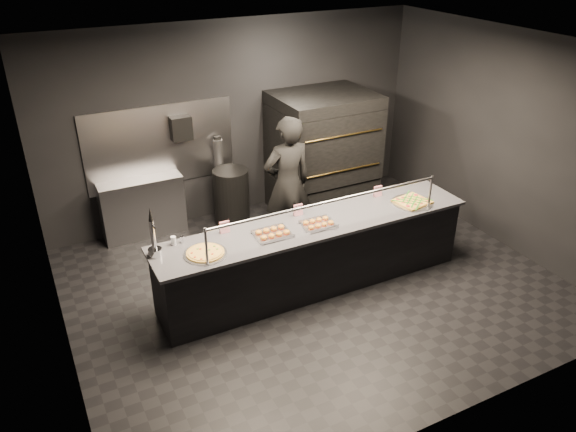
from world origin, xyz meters
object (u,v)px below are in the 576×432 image
(towel_dispenser, at_px, (181,128))
(trash_bin, at_px, (232,198))
(service_counter, at_px, (315,255))
(fire_extinguisher, at_px, (218,153))
(pizza_oven, at_px, (322,153))
(prep_shelf, at_px, (143,208))
(square_pizza, at_px, (412,202))
(beer_tap, at_px, (154,242))
(slider_tray_a, at_px, (273,233))
(slider_tray_b, at_px, (318,224))
(worker, at_px, (287,184))
(round_pizza, at_px, (205,253))

(towel_dispenser, relative_size, trash_bin, 0.39)
(service_counter, relative_size, fire_extinguisher, 8.12)
(service_counter, relative_size, trash_bin, 4.56)
(pizza_oven, relative_size, towel_dispenser, 5.46)
(prep_shelf, relative_size, square_pizza, 2.25)
(trash_bin, bearing_deg, beer_tap, -130.74)
(prep_shelf, distance_m, fire_extinguisher, 1.39)
(service_counter, height_order, slider_tray_a, service_counter)
(fire_extinguisher, bearing_deg, square_pizza, -54.97)
(pizza_oven, bearing_deg, square_pizza, -84.28)
(towel_dispenser, bearing_deg, fire_extinguisher, 1.04)
(slider_tray_b, height_order, worker, worker)
(prep_shelf, relative_size, fire_extinguisher, 2.38)
(round_pizza, relative_size, slider_tray_b, 1.09)
(beer_tap, bearing_deg, towel_dispenser, 65.00)
(beer_tap, height_order, slider_tray_a, beer_tap)
(slider_tray_b, bearing_deg, square_pizza, -0.96)
(beer_tap, height_order, square_pizza, beer_tap)
(service_counter, bearing_deg, pizza_oven, 57.73)
(pizza_oven, height_order, slider_tray_a, pizza_oven)
(slider_tray_b, bearing_deg, worker, 82.05)
(beer_tap, distance_m, square_pizza, 3.36)
(slider_tray_a, bearing_deg, service_counter, 3.69)
(fire_extinguisher, distance_m, beer_tap, 2.77)
(service_counter, xyz_separation_m, worker, (0.16, 1.08, 0.51))
(slider_tray_a, height_order, square_pizza, slider_tray_a)
(beer_tap, height_order, trash_bin, beer_tap)
(service_counter, relative_size, prep_shelf, 3.42)
(fire_extinguisher, height_order, slider_tray_a, fire_extinguisher)
(pizza_oven, bearing_deg, round_pizza, -143.18)
(slider_tray_a, xyz_separation_m, square_pizza, (2.00, -0.06, -0.01))
(pizza_oven, bearing_deg, worker, -141.62)
(towel_dispenser, bearing_deg, beer_tap, -115.00)
(fire_extinguisher, distance_m, slider_tray_b, 2.50)
(service_counter, distance_m, beer_tap, 2.05)
(towel_dispenser, xyz_separation_m, slider_tray_a, (0.30, -2.43, -0.60))
(slider_tray_a, xyz_separation_m, trash_bin, (0.30, 2.09, -0.50))
(prep_shelf, bearing_deg, square_pizza, -38.85)
(service_counter, xyz_separation_m, slider_tray_b, (-0.00, -0.07, 0.48))
(square_pizza, bearing_deg, fire_extinguisher, 125.03)
(towel_dispenser, xyz_separation_m, square_pizza, (2.30, -2.49, -0.61))
(towel_dispenser, distance_m, round_pizza, 2.61)
(service_counter, bearing_deg, worker, 81.53)
(fire_extinguisher, bearing_deg, pizza_oven, -17.89)
(beer_tap, bearing_deg, round_pizza, -24.04)
(service_counter, distance_m, prep_shelf, 2.82)
(pizza_oven, distance_m, slider_tray_a, 2.65)
(prep_shelf, bearing_deg, service_counter, -55.41)
(towel_dispenser, relative_size, slider_tray_a, 0.78)
(slider_tray_b, relative_size, trash_bin, 0.50)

